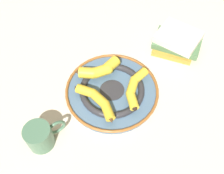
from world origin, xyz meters
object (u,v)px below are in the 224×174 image
(book_stack, at_px, (176,42))
(coffee_mug, at_px, (40,136))
(decorative_bowl, at_px, (112,91))
(banana_b, at_px, (98,101))
(banana_c, at_px, (99,70))
(banana_a, at_px, (135,87))

(book_stack, relative_size, coffee_mug, 1.81)
(decorative_bowl, bearing_deg, banana_b, 64.61)
(banana_b, xyz_separation_m, banana_c, (0.02, -0.12, 0.00))
(decorative_bowl, relative_size, book_stack, 1.66)
(banana_c, xyz_separation_m, coffee_mug, (0.12, 0.28, -0.01))
(banana_a, relative_size, banana_c, 1.17)
(decorative_bowl, bearing_deg, book_stack, -127.94)
(banana_b, distance_m, coffee_mug, 0.21)
(banana_a, relative_size, coffee_mug, 1.69)
(banana_c, bearing_deg, banana_b, -112.68)
(banana_b, bearing_deg, banana_a, -109.99)
(banana_c, bearing_deg, book_stack, 5.40)
(banana_a, distance_m, coffee_mug, 0.35)
(banana_c, bearing_deg, banana_a, -51.37)
(banana_a, distance_m, banana_b, 0.14)
(coffee_mug, bearing_deg, decorative_bowl, 7.75)
(banana_b, bearing_deg, book_stack, -91.07)
(decorative_bowl, bearing_deg, coffee_mug, 51.35)
(book_stack, xyz_separation_m, coffee_mug, (0.38, 0.49, 0.01))
(banana_c, relative_size, book_stack, 0.80)
(decorative_bowl, height_order, banana_a, banana_a)
(decorative_bowl, distance_m, banana_c, 0.09)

